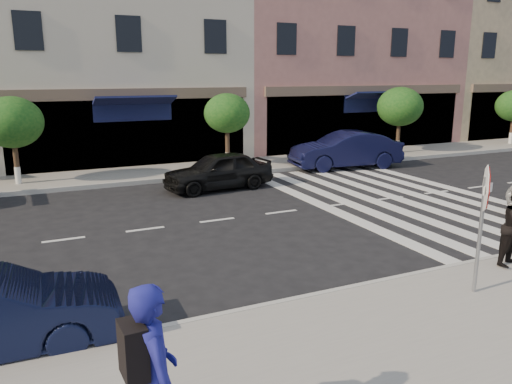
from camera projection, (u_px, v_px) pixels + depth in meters
name	position (u px, v px, depth m)	size (l,w,h in m)	color
ground	(285.00, 271.00, 10.28)	(120.00, 120.00, 0.00)	black
sidewalk_near	(411.00, 360.00, 6.95)	(60.00, 4.50, 0.15)	gray
sidewalk_far	(156.00, 173.00, 19.98)	(60.00, 3.00, 0.15)	gray
building_centre	(111.00, 41.00, 23.83)	(11.00, 9.00, 11.00)	beige
building_east_mid	(325.00, 28.00, 28.48)	(13.00, 9.00, 13.00)	tan
building_east_far	(482.00, 43.00, 33.68)	(12.00, 9.00, 12.00)	#D5B688
street_tree_wb	(12.00, 123.00, 17.26)	(2.10, 2.10, 3.06)	#473323
street_tree_c	(227.00, 114.00, 20.50)	(1.90, 1.90, 3.04)	#473323
street_tree_ea	(400.00, 107.00, 24.15)	(2.20, 2.20, 3.19)	#473323
stop_sign	(485.00, 200.00, 8.54)	(0.76, 0.36, 2.32)	gray
photographer	(154.00, 377.00, 4.80)	(0.70, 0.46, 1.93)	navy
car_far_mid	(218.00, 171.00, 17.41)	(1.55, 3.86, 1.31)	black
car_far_right	(346.00, 150.00, 21.30)	(1.65, 4.74, 1.56)	black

